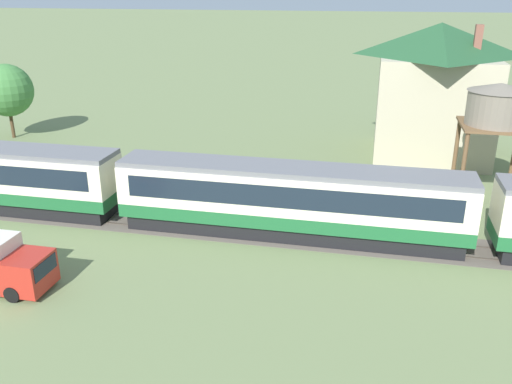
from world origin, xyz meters
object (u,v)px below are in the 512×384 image
water_tower (498,108)px  yard_tree_1 (6,90)px  passenger_train (295,198)px  station_house_dark_green_roof (435,90)px

water_tower → yard_tree_1: (-41.63, 8.51, -2.03)m
passenger_train → yard_tree_1: size_ratio=14.96×
water_tower → passenger_train: bearing=-147.4°
station_house_dark_green_roof → water_tower: 11.51m
station_house_dark_green_roof → water_tower: (2.82, -11.12, 0.92)m
passenger_train → station_house_dark_green_roof: (8.90, 18.62, 3.33)m
passenger_train → water_tower: 14.55m
water_tower → yard_tree_1: size_ratio=1.16×
water_tower → yard_tree_1: water_tower is taller
water_tower → yard_tree_1: 42.54m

